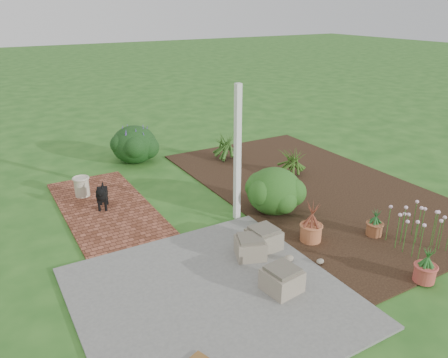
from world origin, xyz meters
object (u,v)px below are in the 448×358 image
stone_trough_near (282,280)px  evergreen_shrub (274,190)px  cream_ceramic_urn (82,187)px  black_dog (102,194)px

stone_trough_near → evergreen_shrub: evergreen_shrub is taller
stone_trough_near → cream_ceramic_urn: size_ratio=1.17×
cream_ceramic_urn → stone_trough_near: bearing=-70.8°
cream_ceramic_urn → evergreen_shrub: 3.94m
black_dog → evergreen_shrub: bearing=-11.0°
stone_trough_near → black_dog: black_dog is taller
stone_trough_near → black_dog: (-1.41, 3.79, 0.15)m
cream_ceramic_urn → evergreen_shrub: (2.99, -2.55, 0.24)m
cream_ceramic_urn → black_dog: bearing=-76.9°
stone_trough_near → evergreen_shrub: bearing=56.3°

